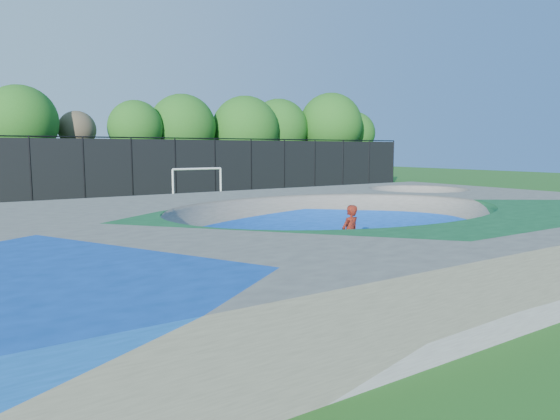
# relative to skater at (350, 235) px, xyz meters

# --- Properties ---
(ground) EXTENTS (120.00, 120.00, 0.00)m
(ground) POSITION_rel_skater_xyz_m (0.61, 1.24, -0.85)
(ground) COLOR #1F5A19
(ground) RESTS_ON ground
(skate_deck) EXTENTS (22.00, 14.00, 1.50)m
(skate_deck) POSITION_rel_skater_xyz_m (0.61, 1.24, -0.10)
(skate_deck) COLOR gray
(skate_deck) RESTS_ON ground
(skater) EXTENTS (0.68, 0.51, 1.71)m
(skater) POSITION_rel_skater_xyz_m (0.00, 0.00, 0.00)
(skater) COLOR red
(skater) RESTS_ON ground
(skateboard) EXTENTS (0.80, 0.30, 0.05)m
(skateboard) POSITION_rel_skater_xyz_m (0.00, 0.00, -0.83)
(skateboard) COLOR black
(skateboard) RESTS_ON ground
(soccer_goal) EXTENTS (3.23, 0.12, 2.13)m
(soccer_goal) POSITION_rel_skater_xyz_m (3.08, 17.41, 0.63)
(soccer_goal) COLOR white
(soccer_goal) RESTS_ON ground
(fence) EXTENTS (48.09, 0.09, 4.04)m
(fence) POSITION_rel_skater_xyz_m (0.61, 22.24, 1.24)
(fence) COLOR black
(fence) RESTS_ON ground
(treeline) EXTENTS (52.08, 7.85, 8.44)m
(treeline) POSITION_rel_skater_xyz_m (1.91, 27.56, 4.17)
(treeline) COLOR #442E22
(treeline) RESTS_ON ground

